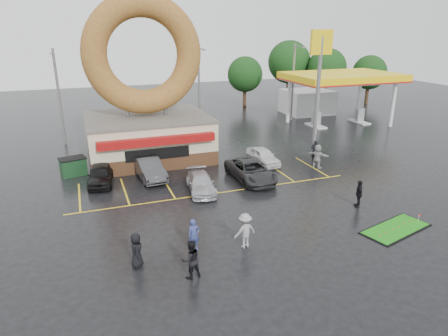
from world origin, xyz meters
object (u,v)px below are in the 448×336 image
object	(u,v)px
person_cameraman	(359,193)
putting_green	(396,229)
streetlight_left	(59,95)
car_silver	(201,183)
gas_station	(326,89)
car_grey	(251,171)
donut_shop	(147,107)
shell_sign	(320,66)
car_dgrey	(149,168)
streetlight_right	(293,81)
dumpster	(73,167)
person_blue	(194,235)
streetlight_mid	(199,87)
car_white	(263,156)
car_black	(100,174)

from	to	relation	value
person_cameraman	putting_green	size ratio (longest dim) A/B	0.38
streetlight_left	car_silver	distance (m)	18.67
gas_station	car_grey	size ratio (longest dim) A/B	2.60
donut_shop	putting_green	bearing A→B (deg)	-59.14
shell_sign	car_dgrey	world-z (taller)	shell_sign
donut_shop	streetlight_left	world-z (taller)	donut_shop
gas_station	putting_green	world-z (taller)	gas_station
gas_station	streetlight_right	size ratio (longest dim) A/B	1.52
dumpster	putting_green	size ratio (longest dim) A/B	0.39
car_grey	putting_green	bearing A→B (deg)	-66.80
dumpster	person_blue	bearing A→B (deg)	-81.47
person_blue	car_dgrey	bearing A→B (deg)	87.60
donut_shop	streetlight_left	xyz separation A→B (m)	(-7.00, 6.95, 0.32)
streetlight_mid	streetlight_right	bearing A→B (deg)	4.76
shell_sign	streetlight_right	size ratio (longest dim) A/B	1.18
gas_station	person_cameraman	world-z (taller)	gas_station
streetlight_left	car_white	bearing A→B (deg)	-37.42
streetlight_right	dumpster	bearing A→B (deg)	-155.89
car_silver	putting_green	world-z (taller)	car_silver
car_silver	car_white	world-z (taller)	car_white
streetlight_left	putting_green	size ratio (longest dim) A/B	1.94
car_silver	person_blue	bearing A→B (deg)	-101.68
donut_shop	dumpster	world-z (taller)	donut_shop
streetlight_left	car_grey	world-z (taller)	streetlight_left
donut_shop	person_cameraman	world-z (taller)	donut_shop
donut_shop	car_black	distance (m)	7.65
streetlight_right	person_blue	world-z (taller)	streetlight_right
person_blue	streetlight_right	bearing A→B (deg)	47.93
car_silver	car_grey	xyz separation A→B (m)	(4.12, 0.84, 0.12)
car_grey	donut_shop	bearing A→B (deg)	125.38
streetlight_mid	car_grey	distance (m)	16.51
streetlight_mid	dumpster	xyz separation A→B (m)	(-13.28, -10.31, -4.13)
gas_station	car_black	size ratio (longest dim) A/B	3.28
car_silver	person_cameraman	bearing A→B (deg)	-25.84
car_silver	dumpster	world-z (taller)	dumpster
streetlight_right	car_black	size ratio (longest dim) A/B	2.16
streetlight_left	car_grey	distance (m)	20.31
car_black	car_dgrey	size ratio (longest dim) A/B	0.89
car_silver	putting_green	distance (m)	12.62
car_grey	person_cameraman	xyz separation A→B (m)	(4.56, -6.61, 0.15)
gas_station	streetlight_right	bearing A→B (deg)	166.25
car_black	car_silver	bearing A→B (deg)	-23.85
car_dgrey	dumpster	world-z (taller)	car_dgrey
streetlight_mid	car_dgrey	world-z (taller)	streetlight_mid
streetlight_left	person_cameraman	size ratio (longest dim) A/B	5.09
car_grey	person_cameraman	world-z (taller)	person_cameraman
donut_shop	person_blue	xyz separation A→B (m)	(-0.59, -16.16, -3.62)
dumpster	car_silver	bearing A→B (deg)	-52.12
streetlight_right	car_grey	xyz separation A→B (m)	(-12.90, -16.98, -4.05)
car_white	putting_green	world-z (taller)	car_white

